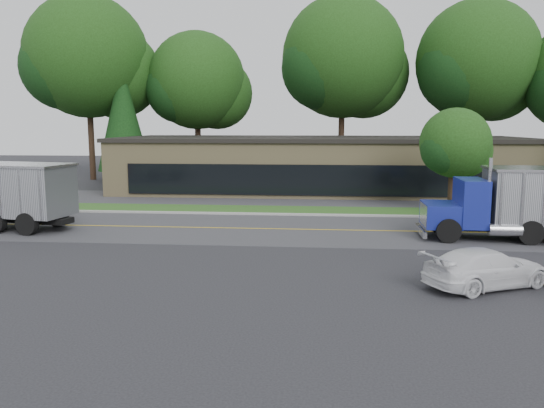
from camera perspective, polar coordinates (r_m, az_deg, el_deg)
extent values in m
plane|color=#323237|center=(18.52, -1.14, -8.19)|extent=(140.00, 140.00, 0.00)
cube|color=#4D4D52|center=(27.23, 0.93, -2.73)|extent=(60.00, 8.00, 0.02)
cube|color=gold|center=(27.23, 0.93, -2.73)|extent=(60.00, 0.12, 0.01)
cube|color=#9E9E99|center=(31.35, 1.49, -1.23)|extent=(60.00, 0.30, 0.12)
cube|color=#23571D|center=(33.12, 1.69, -0.70)|extent=(60.00, 3.40, 0.03)
cube|color=#4D4D52|center=(38.05, 2.14, 0.51)|extent=(60.00, 7.00, 0.02)
cube|color=tan|center=(43.76, 5.19, 4.17)|extent=(32.00, 12.00, 4.00)
cylinder|color=#382619|center=(54.31, -18.82, 5.80)|extent=(0.56, 0.56, 6.27)
sphere|color=#19370F|center=(54.63, -19.26, 14.74)|extent=(11.46, 11.46, 11.46)
sphere|color=#19370F|center=(54.98, -16.46, 13.32)|extent=(8.59, 8.59, 8.59)
sphere|color=black|center=(54.29, -21.45, 13.53)|extent=(7.88, 7.88, 7.88)
cylinder|color=#382619|center=(53.06, -7.93, 5.51)|extent=(0.56, 0.56, 5.12)
sphere|color=#19370F|center=(53.15, -8.09, 13.01)|extent=(9.37, 9.37, 9.37)
sphere|color=#19370F|center=(53.86, -5.92, 11.74)|extent=(7.03, 7.03, 7.03)
sphere|color=black|center=(52.59, -9.88, 12.06)|extent=(6.44, 6.44, 6.44)
cylinder|color=#382619|center=(51.72, 7.44, 6.05)|extent=(0.56, 0.56, 6.23)
sphere|color=#19370F|center=(52.04, 7.62, 15.39)|extent=(11.39, 11.39, 11.39)
sphere|color=#19370F|center=(53.43, 9.88, 13.63)|extent=(8.55, 8.55, 8.55)
sphere|color=black|center=(50.82, 5.58, 14.38)|extent=(7.83, 7.83, 7.83)
cylinder|color=#382619|center=(52.60, 20.71, 5.45)|extent=(0.56, 0.56, 5.93)
sphere|color=#19370F|center=(52.85, 21.19, 14.19)|extent=(10.84, 10.84, 10.84)
sphere|color=#19370F|center=(54.58, 22.81, 12.47)|extent=(8.13, 8.13, 8.13)
sphere|color=black|center=(51.34, 19.58, 13.31)|extent=(7.45, 7.45, 7.45)
cylinder|color=#382619|center=(51.13, -15.47, 2.85)|extent=(0.44, 0.44, 1.00)
cone|color=black|center=(50.90, -15.72, 9.07)|extent=(4.84, 4.84, 9.89)
cylinder|color=#382619|center=(33.87, 18.84, 1.00)|extent=(0.56, 0.56, 2.28)
sphere|color=#19370F|center=(33.62, 19.10, 6.23)|extent=(4.17, 4.17, 4.17)
sphere|color=#19370F|center=(34.34, 20.12, 5.35)|extent=(3.13, 3.13, 3.13)
sphere|color=black|center=(33.11, 18.12, 5.57)|extent=(2.87, 2.87, 2.87)
cube|color=silver|center=(29.69, -25.52, 1.32)|extent=(5.42, 3.34, 2.50)
cube|color=silver|center=(29.57, -25.69, 3.82)|extent=(5.60, 3.52, 0.12)
cylinder|color=black|center=(30.52, -23.43, -1.12)|extent=(1.14, 0.54, 1.10)
cylinder|color=black|center=(28.79, -26.26, -1.85)|extent=(1.14, 0.54, 1.10)
cube|color=black|center=(27.08, 23.80, -2.31)|extent=(6.82, 1.19, 0.28)
cube|color=navy|center=(26.26, 17.69, -1.08)|extent=(1.69, 2.34, 1.10)
cube|color=navy|center=(26.46, 20.58, 0.16)|extent=(1.25, 2.43, 2.20)
cube|color=black|center=(26.29, 19.53, 1.05)|extent=(0.12, 2.10, 0.90)
cube|color=silver|center=(27.24, 26.36, 0.68)|extent=(4.13, 2.61, 2.50)
cube|color=silver|center=(27.11, 26.54, 3.40)|extent=(4.29, 2.77, 0.12)
cylinder|color=black|center=(27.49, 17.50, -1.81)|extent=(1.11, 0.38, 1.10)
cylinder|color=black|center=(25.28, 18.46, -2.75)|extent=(1.11, 0.38, 1.10)
cylinder|color=black|center=(28.62, 25.96, -1.89)|extent=(1.11, 0.38, 1.10)
imported|color=white|center=(19.00, 22.08, -6.39)|extent=(4.76, 3.59, 1.28)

